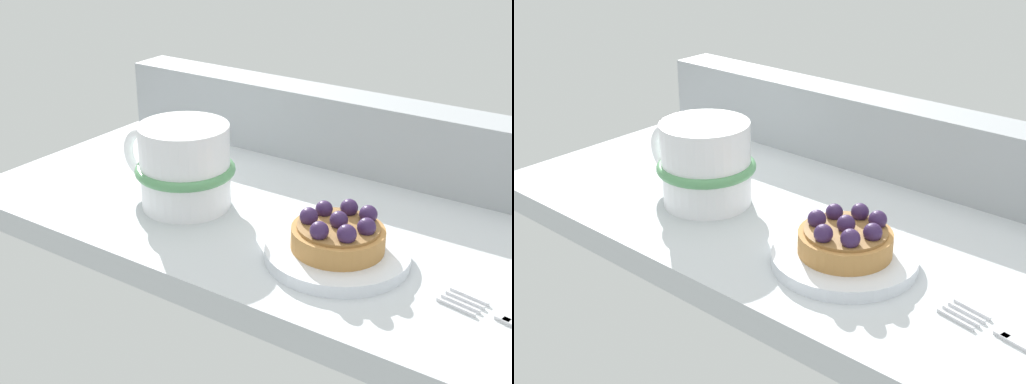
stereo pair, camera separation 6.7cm
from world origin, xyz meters
The scene contains 5 objects.
ground_plane centered at (0.00, 0.00, -1.42)cm, with size 76.61×34.95×2.84cm, color silver.
window_rail_back centered at (0.00, 14.64, 4.38)cm, with size 75.07×5.68×8.75cm, color #9EA3A8.
dessert_plate centered at (4.42, -6.61, 0.56)cm, with size 13.39×13.39×1.19cm.
raspberry_tart centered at (4.44, -6.59, 2.64)cm, with size 8.59×8.59×3.73cm.
coffee_mug centered at (-14.66, -5.41, 4.47)cm, with size 14.01×10.63×9.03cm.
Camera 2 is at (34.60, -52.14, 31.83)cm, focal length 48.17 mm.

